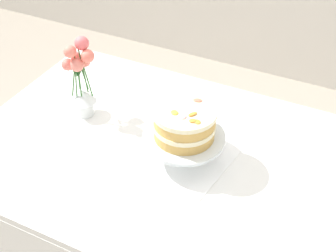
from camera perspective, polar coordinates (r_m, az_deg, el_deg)
dining_table at (r=1.74m, az=-1.62°, el=-5.53°), size 1.40×1.00×0.74m
linen_napkin at (r=1.66m, az=1.98°, el=-3.75°), size 0.36×0.36×0.00m
cake_stand at (r=1.60m, az=2.04°, el=-1.60°), size 0.29×0.29×0.10m
layer_cake at (r=1.56m, az=2.10°, el=0.47°), size 0.22×0.22×0.12m
flower_vase at (r=1.79m, az=-10.76°, el=5.56°), size 0.12×0.12×0.34m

